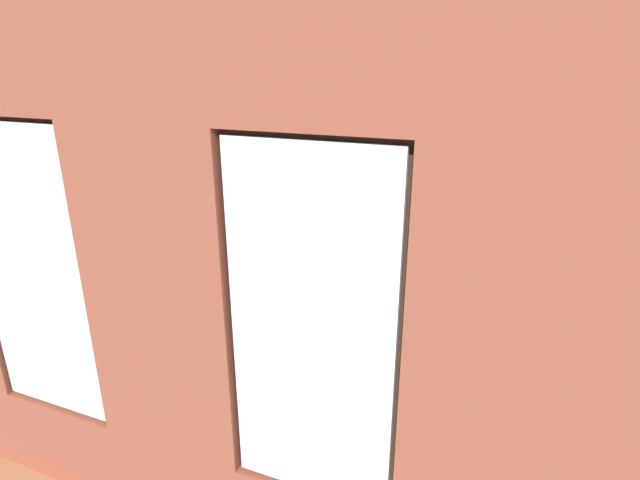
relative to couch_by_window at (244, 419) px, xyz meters
The scene contains 18 objects.
ground_plane 2.22m from the couch_by_window, 87.79° to the right, with size 7.24×6.44×0.10m, color #99663D.
brick_wall_with_windows 1.39m from the couch_by_window, 82.59° to the left, with size 6.64×0.30×3.15m.
white_wall_right 4.09m from the couch_by_window, 30.68° to the right, with size 0.10×5.44×3.15m, color silver.
couch_by_window is the anchor object (origin of this frame).
couch_left 3.48m from the couch_by_window, 136.70° to the right, with size 0.88×1.96×0.80m.
coffee_table 2.08m from the couch_by_window, 83.93° to the right, with size 1.52×0.72×0.44m.
cup_ceramic 2.08m from the couch_by_window, 71.00° to the right, with size 0.08×0.08×0.10m, color #4C4C51.
candle_jar 2.21m from the couch_by_window, 95.14° to the right, with size 0.08×0.08×0.11m, color #B7333D.
remote_black 1.97m from the couch_by_window, 86.90° to the right, with size 0.05×0.17×0.02m, color black.
remote_silver 2.20m from the couch_by_window, 79.26° to the right, with size 0.05×0.17×0.02m, color #B2B2B7.
media_console 3.91m from the couch_by_window, 38.72° to the right, with size 1.17×0.42×0.52m, color black.
tv_flatscreen 3.97m from the couch_by_window, 38.76° to the right, with size 1.24×0.20×0.88m.
papasan_chair 3.98m from the couch_by_window, 86.62° to the right, with size 1.06×1.06×0.68m.
potted_plant_mid_room_small 3.22m from the couch_by_window, 97.08° to the right, with size 0.26×0.26×0.55m.
potted_plant_beside_window_right 1.94m from the couch_by_window, ahead, with size 0.52×0.52×0.74m.
potted_plant_by_left_couch 4.37m from the couch_by_window, 119.22° to the right, with size 0.28×0.28×0.51m.
potted_plant_near_tv 2.92m from the couch_by_window, 29.50° to the right, with size 0.95×0.93×1.53m.
potted_plant_between_couches 1.42m from the couch_by_window, behind, with size 0.99×0.92×1.36m.
Camera 1 is at (-1.75, 4.78, 2.84)m, focal length 28.00 mm.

